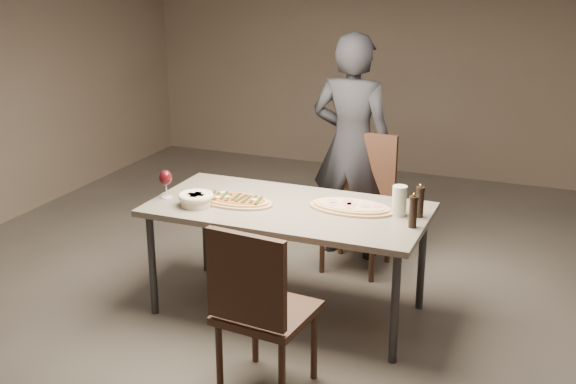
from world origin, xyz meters
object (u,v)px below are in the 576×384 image
at_px(carafe, 399,201).
at_px(chair_near, 258,303).
at_px(dining_table, 288,215).
at_px(pepper_mill_left, 420,201).
at_px(chair_far, 361,194).
at_px(ham_pizza, 351,207).
at_px(bread_basket, 196,198).
at_px(zucchini_pizza, 235,200).
at_px(diner, 352,147).

height_order(carafe, chair_near, chair_near).
height_order(dining_table, pepper_mill_left, pepper_mill_left).
height_order(pepper_mill_left, chair_far, chair_far).
bearing_deg(ham_pizza, bread_basket, -165.21).
distance_m(bread_basket, pepper_mill_left, 1.43).
bearing_deg(dining_table, chair_near, -77.02).
height_order(dining_table, zucchini_pizza, zucchini_pizza).
distance_m(zucchini_pizza, carafe, 1.07).
bearing_deg(dining_table, bread_basket, -160.07).
distance_m(chair_near, chair_far, 1.92).
bearing_deg(bread_basket, pepper_mill_left, 13.45).
xyz_separation_m(bread_basket, chair_near, (0.79, -0.77, -0.24)).
height_order(dining_table, ham_pizza, ham_pizza).
bearing_deg(bread_basket, chair_near, -44.25).
relative_size(ham_pizza, carafe, 2.92).
bearing_deg(chair_near, chair_far, 95.77).
relative_size(dining_table, chair_near, 1.81).
xyz_separation_m(bread_basket, carafe, (1.27, 0.31, 0.05)).
bearing_deg(chair_far, carafe, 122.93).
relative_size(chair_near, chair_far, 0.98).
relative_size(ham_pizza, chair_far, 0.55).
relative_size(zucchini_pizza, chair_far, 0.52).
height_order(zucchini_pizza, chair_near, chair_near).
relative_size(pepper_mill_left, chair_far, 0.21).
height_order(ham_pizza, carafe, carafe).
distance_m(zucchini_pizza, bread_basket, 0.26).
height_order(pepper_mill_left, diner, diner).
relative_size(dining_table, diner, 1.02).
xyz_separation_m(pepper_mill_left, chair_far, (-0.61, 0.82, -0.28)).
bearing_deg(chair_near, ham_pizza, 86.65).
bearing_deg(chair_near, pepper_mill_left, 66.81).
relative_size(zucchini_pizza, diner, 0.30).
xyz_separation_m(zucchini_pizza, chair_far, (0.57, 1.01, -0.20)).
height_order(bread_basket, chair_far, chair_far).
height_order(bread_basket, diner, diner).
bearing_deg(diner, bread_basket, 66.25).
bearing_deg(bread_basket, chair_far, 55.75).
relative_size(zucchini_pizza, ham_pizza, 0.93).
bearing_deg(zucchini_pizza, chair_far, 45.43).
bearing_deg(carafe, pepper_mill_left, 8.36).
xyz_separation_m(bread_basket, diner, (0.65, 1.32, 0.09)).
relative_size(carafe, diner, 0.11).
relative_size(zucchini_pizza, carafe, 2.73).
height_order(dining_table, bread_basket, bread_basket).
distance_m(bread_basket, chair_near, 1.13).
height_order(zucchini_pizza, ham_pizza, zucchini_pizza).
distance_m(dining_table, bread_basket, 0.61).
xyz_separation_m(carafe, diner, (-0.62, 1.00, 0.04)).
bearing_deg(chair_far, chair_near, 92.95).
bearing_deg(dining_table, chair_far, 76.90).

